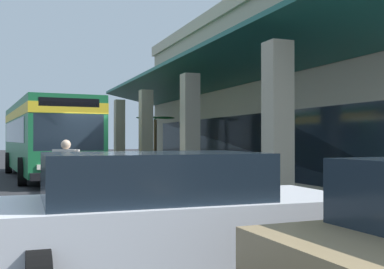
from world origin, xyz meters
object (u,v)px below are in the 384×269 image
at_px(parked_sedan_white, 165,213).
at_px(pedestrian, 66,172).
at_px(potted_palm, 155,160).
at_px(transit_bus, 45,134).

bearing_deg(parked_sedan_white, pedestrian, -174.07).
distance_m(parked_sedan_white, potted_palm, 17.97).
height_order(pedestrian, potted_palm, potted_palm).
bearing_deg(pedestrian, potted_palm, 154.71).
xyz_separation_m(parked_sedan_white, pedestrian, (-5.51, -0.57, 0.15)).
distance_m(parked_sedan_white, pedestrian, 5.54).
bearing_deg(transit_bus, pedestrian, -1.10).
distance_m(transit_bus, pedestrian, 10.31).
distance_m(transit_bus, potted_palm, 5.70).
bearing_deg(transit_bus, potted_palm, 105.51).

